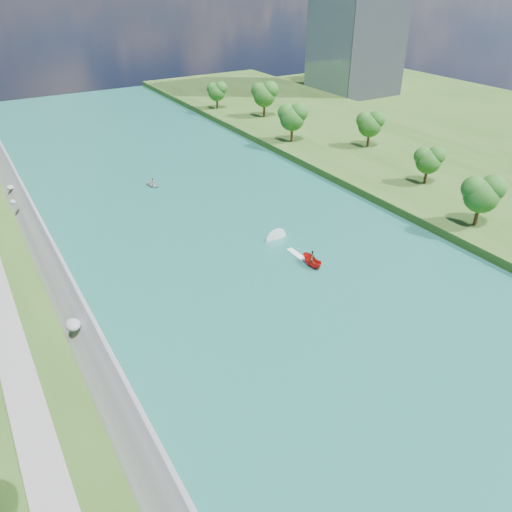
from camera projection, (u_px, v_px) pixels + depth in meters
ground at (341, 331)px, 56.78m from camera, size 260.00×260.00×0.00m
river_water at (251, 255)px, 71.54m from camera, size 55.00×240.00×0.10m
berm_east at (478, 183)px, 93.31m from camera, size 44.00×240.00×1.50m
riprap_bank at (66, 302)px, 58.53m from camera, size 4.61×236.00×4.19m
trees_east at (446, 169)px, 83.36m from camera, size 19.57×137.96×11.90m
motorboat at (304, 256)px, 70.14m from camera, size 3.60×18.67×2.01m
raft at (153, 184)px, 93.59m from camera, size 3.06×3.68×1.54m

